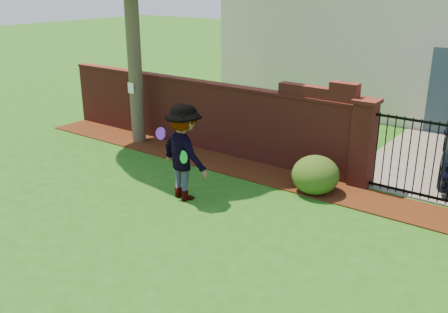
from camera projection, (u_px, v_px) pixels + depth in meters
The scene contains 11 objects.
ground at pixel (145, 225), 8.97m from camera, with size 80.00×80.00×0.01m, color #1F5515.
mulch_bed at pixel (216, 161), 12.03m from camera, with size 11.10×1.08×0.03m, color #37180A.
brick_wall at pixel (198, 113), 12.82m from camera, with size 8.70×0.31×2.16m.
pillar_left at pixel (363, 143), 10.35m from camera, with size 0.50×0.50×1.88m.
iron_gate at pixel (417, 158), 9.77m from camera, with size 1.78×0.03×1.60m.
house at pixel (421, 11), 16.46m from camera, with size 12.40×6.40×6.30m.
paper_notice at pixel (131, 88), 12.92m from camera, with size 0.20×0.01×0.28m, color white.
shrub_left at pixel (316, 175), 10.17m from camera, with size 0.97×0.97×0.79m, color #1F4514.
man at pixel (182, 153), 9.74m from camera, with size 1.25×0.72×1.93m, color gray.
frisbee_purple at pixel (161, 133), 9.73m from camera, with size 0.24×0.24×0.02m, color #5B1EBF.
frisbee_green at pixel (184, 157), 9.46m from camera, with size 0.25×0.25×0.02m, color green.
Camera 1 is at (5.91, -5.64, 4.16)m, focal length 40.10 mm.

